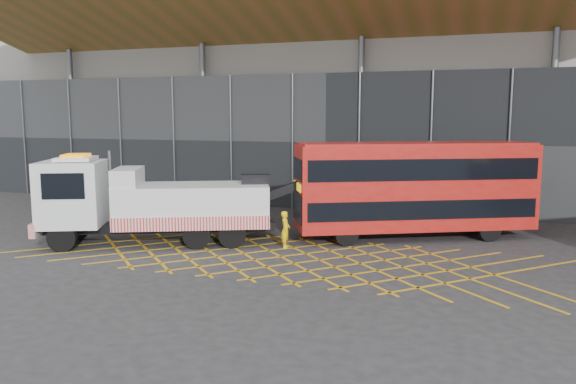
% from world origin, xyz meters
% --- Properties ---
extents(ground_plane, '(120.00, 120.00, 0.00)m').
position_xyz_m(ground_plane, '(0.00, 0.00, 0.00)').
color(ground_plane, '#2A2A2D').
extents(road_markings, '(23.16, 7.16, 0.01)m').
position_xyz_m(road_markings, '(3.20, 0.00, 0.01)').
color(road_markings, gold).
rests_on(road_markings, ground_plane).
extents(construction_building, '(55.00, 23.97, 18.00)m').
position_xyz_m(construction_building, '(1.92, 18.40, 8.98)').
color(construction_building, '#989792').
rests_on(construction_building, ground_plane).
extents(recovery_truck, '(11.13, 6.48, 4.02)m').
position_xyz_m(recovery_truck, '(-3.02, 0.30, 1.86)').
color(recovery_truck, black).
rests_on(recovery_truck, ground_plane).
extents(bus_towed, '(10.71, 7.00, 4.38)m').
position_xyz_m(bus_towed, '(7.82, 5.16, 2.43)').
color(bus_towed, '#AD140F').
rests_on(bus_towed, ground_plane).
extents(worker, '(0.50, 0.64, 1.57)m').
position_xyz_m(worker, '(2.88, 1.52, 0.79)').
color(worker, yellow).
rests_on(worker, ground_plane).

